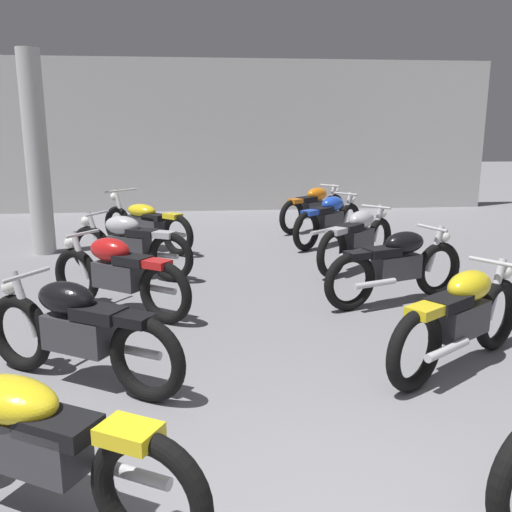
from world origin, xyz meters
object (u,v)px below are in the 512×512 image
at_px(motorcycle_left_row_2, 118,273).
at_px(motorcycle_right_row_4, 329,219).
at_px(motorcycle_right_row_2, 397,265).
at_px(motorcycle_left_row_1, 78,330).
at_px(motorcycle_right_row_1, 461,317).
at_px(motorcycle_right_row_5, 314,207).
at_px(motorcycle_right_row_3, 358,238).
at_px(motorcycle_left_row_4, 146,223).
at_px(motorcycle_left_row_0, 26,437).
at_px(support_pillar, 37,154).
at_px(motorcycle_left_row_3, 129,244).

height_order(motorcycle_left_row_2, motorcycle_right_row_4, same).
bearing_deg(motorcycle_right_row_4, motorcycle_right_row_2, -89.55).
height_order(motorcycle_left_row_1, motorcycle_right_row_1, same).
height_order(motorcycle_right_row_1, motorcycle_right_row_5, same).
distance_m(motorcycle_left_row_2, motorcycle_right_row_3, 3.61).
height_order(motorcycle_left_row_4, motorcycle_right_row_2, motorcycle_left_row_4).
relative_size(motorcycle_right_row_4, motorcycle_right_row_5, 0.96).
height_order(motorcycle_left_row_0, motorcycle_right_row_2, motorcycle_left_row_0).
relative_size(support_pillar, motorcycle_left_row_4, 1.95).
relative_size(motorcycle_left_row_4, motorcycle_right_row_1, 0.97).
bearing_deg(support_pillar, motorcycle_right_row_5, 18.58).
height_order(motorcycle_left_row_2, motorcycle_left_row_3, same).
xyz_separation_m(motorcycle_left_row_4, motorcycle_right_row_3, (3.18, -1.64, 0.01)).
height_order(motorcycle_right_row_3, motorcycle_right_row_4, same).
bearing_deg(motorcycle_left_row_2, motorcycle_right_row_3, 27.92).
bearing_deg(motorcycle_right_row_4, motorcycle_left_row_3, -150.67).
bearing_deg(motorcycle_right_row_3, motorcycle_left_row_4, 152.76).
bearing_deg(motorcycle_left_row_4, motorcycle_right_row_4, 0.87).
relative_size(motorcycle_left_row_1, motorcycle_left_row_2, 1.05).
height_order(motorcycle_left_row_4, motorcycle_right_row_3, motorcycle_left_row_4).
bearing_deg(motorcycle_left_row_4, support_pillar, -175.75).
distance_m(motorcycle_left_row_0, motorcycle_left_row_3, 4.87).
distance_m(support_pillar, motorcycle_left_row_0, 6.81).
bearing_deg(motorcycle_right_row_3, motorcycle_left_row_2, -152.08).
distance_m(motorcycle_right_row_1, motorcycle_right_row_4, 5.14).
bearing_deg(motorcycle_right_row_1, motorcycle_right_row_5, 89.19).
bearing_deg(motorcycle_left_row_2, motorcycle_left_row_3, 92.27).
height_order(support_pillar, motorcycle_left_row_1, support_pillar).
height_order(motorcycle_left_row_0, motorcycle_right_row_1, motorcycle_left_row_0).
relative_size(motorcycle_right_row_2, motorcycle_right_row_5, 1.18).
relative_size(motorcycle_left_row_1, motorcycle_right_row_3, 1.15).
distance_m(motorcycle_left_row_3, motorcycle_right_row_5, 4.61).
height_order(motorcycle_left_row_0, motorcycle_right_row_5, motorcycle_left_row_0).
distance_m(support_pillar, motorcycle_left_row_4, 2.01).
relative_size(motorcycle_left_row_3, motorcycle_right_row_4, 1.16).
bearing_deg(support_pillar, motorcycle_left_row_3, -46.27).
relative_size(motorcycle_left_row_2, motorcycle_right_row_1, 0.99).
bearing_deg(motorcycle_right_row_2, motorcycle_left_row_2, -178.99).
bearing_deg(motorcycle_right_row_3, support_pillar, 162.54).
bearing_deg(motorcycle_right_row_2, support_pillar, 146.87).
bearing_deg(motorcycle_right_row_1, motorcycle_left_row_0, -153.58).
xyz_separation_m(motorcycle_left_row_2, motorcycle_right_row_1, (3.10, -1.76, 0.00)).
height_order(motorcycle_left_row_2, motorcycle_right_row_2, same).
relative_size(motorcycle_left_row_2, motorcycle_right_row_3, 1.10).
bearing_deg(motorcycle_left_row_1, motorcycle_left_row_4, 89.14).
bearing_deg(motorcycle_left_row_0, motorcycle_left_row_2, 89.74).
distance_m(motorcycle_right_row_3, motorcycle_right_row_4, 1.69).
relative_size(support_pillar, motorcycle_left_row_1, 1.83).
bearing_deg(support_pillar, motorcycle_left_row_0, -76.04).
bearing_deg(motorcycle_left_row_0, support_pillar, 103.96).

